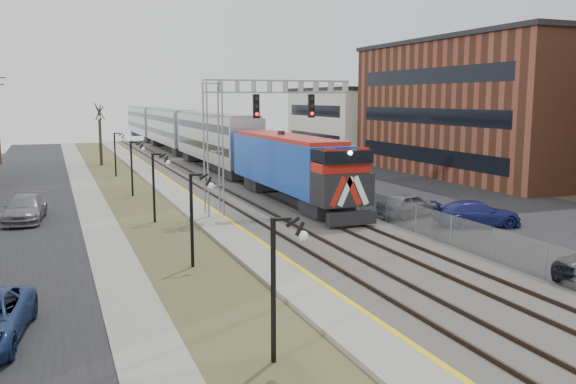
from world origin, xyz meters
TOP-DOWN VIEW (x-y plane):
  - street_west at (-11.50, 35.00)m, footprint 7.00×120.00m
  - sidewalk at (-7.00, 35.00)m, footprint 2.00×120.00m
  - grass_median at (-4.00, 35.00)m, footprint 4.00×120.00m
  - platform at (-1.00, 35.00)m, footprint 2.00×120.00m
  - ballast_bed at (4.00, 35.00)m, footprint 8.00×120.00m
  - parking_lot at (16.00, 35.00)m, footprint 16.00×120.00m
  - platform_edge at (-0.12, 35.00)m, footprint 0.24×120.00m
  - track_near at (2.00, 35.00)m, footprint 1.58×120.00m
  - track_far at (5.50, 35.00)m, footprint 1.58×120.00m
  - train at (5.50, 66.46)m, footprint 3.00×85.85m
  - signal_gantry at (1.22, 27.99)m, footprint 9.00×1.07m
  - lampposts at (-4.00, 18.29)m, footprint 0.14×62.14m
  - fence at (8.20, 35.00)m, footprint 0.04×120.00m
  - buildings_east at (30.00, 31.18)m, footprint 16.00×76.00m
  - car_lot_d at (12.54, 20.59)m, footprint 5.15×3.25m
  - car_lot_e at (10.48, 24.24)m, footprint 4.53×2.63m
  - car_street_b at (-10.91, 31.09)m, footprint 2.58×5.26m

SIDE VIEW (x-z plane):
  - street_west at x=-11.50m, z-range 0.00..0.04m
  - parking_lot at x=16.00m, z-range 0.00..0.04m
  - grass_median at x=-4.00m, z-range 0.00..0.06m
  - sidewalk at x=-7.00m, z-range 0.00..0.08m
  - ballast_bed at x=4.00m, z-range 0.00..0.20m
  - platform at x=-1.00m, z-range 0.00..0.24m
  - platform_edge at x=-0.12m, z-range 0.24..0.25m
  - track_near at x=2.00m, z-range 0.20..0.35m
  - track_far at x=5.50m, z-range 0.20..0.35m
  - car_lot_d at x=12.54m, z-range 0.00..1.39m
  - car_lot_e at x=10.48m, z-range 0.00..1.45m
  - car_street_b at x=-10.91m, z-range 0.00..1.47m
  - fence at x=8.20m, z-range 0.00..1.60m
  - lampposts at x=-4.00m, z-range 0.00..4.00m
  - train at x=5.50m, z-range 0.26..5.58m
  - signal_gantry at x=1.22m, z-range 1.51..9.66m
  - buildings_east at x=30.00m, z-range -1.19..13.81m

